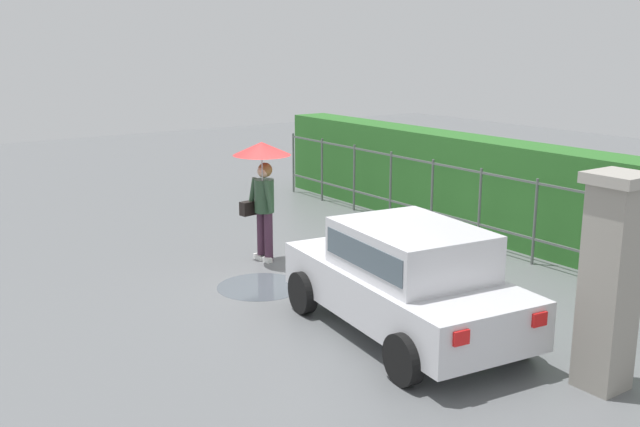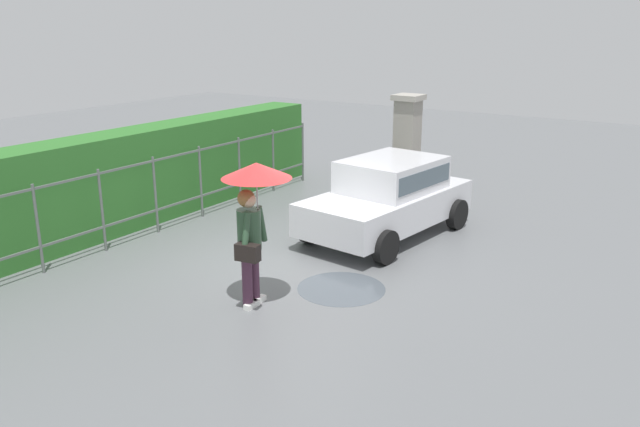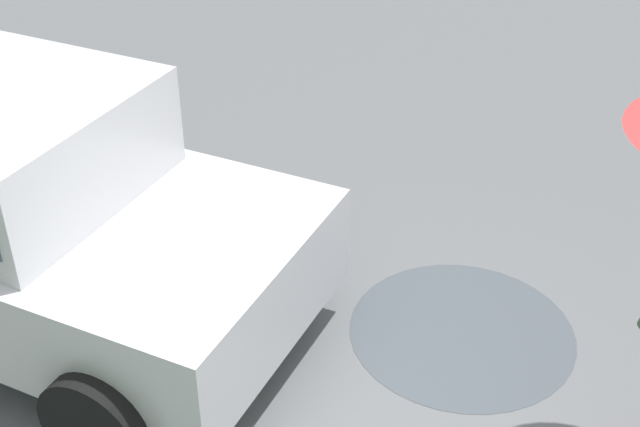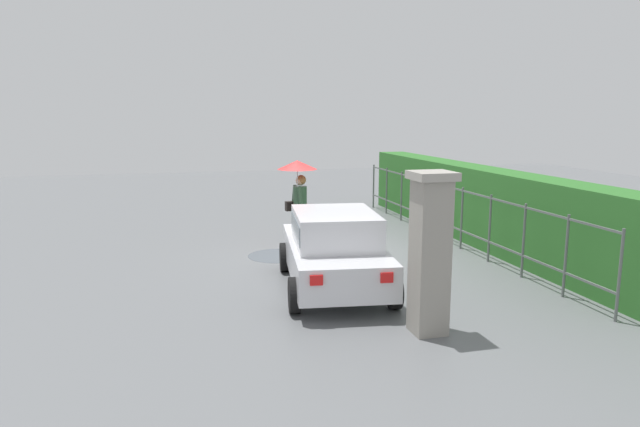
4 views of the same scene
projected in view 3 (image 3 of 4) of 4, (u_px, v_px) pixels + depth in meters
name	position (u px, v px, depth m)	size (l,w,h in m)	color
puddle_near	(462.00, 331.00, 5.20)	(1.37, 1.37, 0.00)	#4C545B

